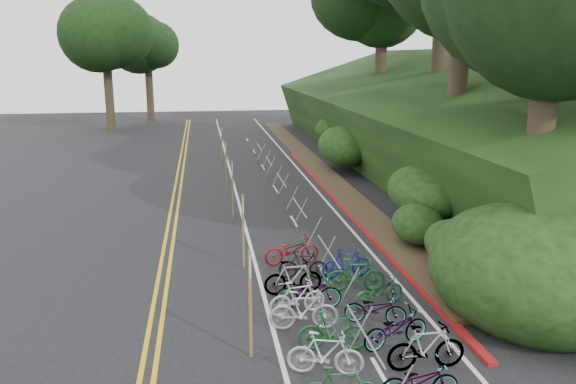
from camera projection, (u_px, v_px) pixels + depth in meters
name	position (u px, v px, depth m)	size (l,w,h in m)	color
ground	(235.00, 343.00, 13.73)	(120.00, 120.00, 0.00)	black
road_markings	(235.00, 223.00, 23.52)	(7.47, 80.00, 0.01)	gold
red_curb	(342.00, 206.00, 26.09)	(0.25, 28.00, 0.10)	maroon
embankment	(433.00, 130.00, 33.33)	(14.30, 48.14, 9.11)	black
bike_rack_front	(364.00, 348.00, 11.72)	(1.17, 2.76, 1.24)	gray
bike_racks_rest	(281.00, 186.00, 26.46)	(1.14, 23.00, 1.17)	gray
signpost_near	(250.00, 297.00, 12.76)	(0.08, 0.40, 2.61)	brown
signposts_rest	(229.00, 171.00, 26.93)	(0.08, 18.40, 2.50)	brown
bike_front	(298.00, 297.00, 15.15)	(1.60, 0.45, 0.96)	beige
bike_valet	(342.00, 303.00, 14.82)	(3.25, 9.79, 1.09)	#144C1E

